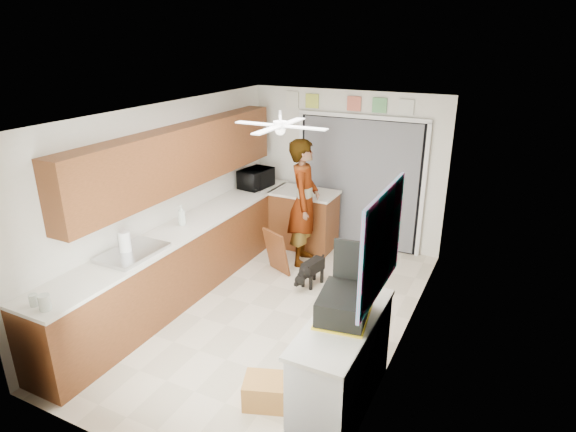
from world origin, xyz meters
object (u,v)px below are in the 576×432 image
(soap_bottle, at_px, (182,215))
(man, at_px, (304,203))
(paper_towel_roll, at_px, (125,243))
(suitcase, at_px, (344,305))
(microwave, at_px, (256,178))
(dog, at_px, (313,271))
(cardboard_box, at_px, (267,391))

(soap_bottle, xyz_separation_m, man, (1.09, 1.47, -0.12))
(paper_towel_roll, height_order, suitcase, paper_towel_roll)
(microwave, xyz_separation_m, suitcase, (2.62, -3.00, -0.04))
(microwave, distance_m, suitcase, 3.99)
(soap_bottle, distance_m, dog, 1.95)
(suitcase, distance_m, cardboard_box, 1.15)
(microwave, bearing_deg, dog, -118.19)
(suitcase, distance_m, man, 3.05)
(soap_bottle, relative_size, dog, 0.52)
(soap_bottle, distance_m, suitcase, 2.90)
(microwave, bearing_deg, cardboard_box, -142.43)
(soap_bottle, height_order, man, man)
(suitcase, bearing_deg, man, 113.04)
(suitcase, bearing_deg, paper_towel_roll, 169.38)
(suitcase, xyz_separation_m, man, (-1.58, 2.61, -0.10))
(dog, bearing_deg, paper_towel_roll, -116.34)
(paper_towel_roll, xyz_separation_m, man, (1.09, 2.49, -0.12))
(paper_towel_roll, xyz_separation_m, cardboard_box, (2.06, -0.45, -0.95))
(cardboard_box, relative_size, man, 0.23)
(man, xyz_separation_m, dog, (0.43, -0.62, -0.75))
(paper_towel_roll, distance_m, dog, 2.56)
(cardboard_box, bearing_deg, microwave, 121.15)
(microwave, xyz_separation_m, dog, (1.47, -1.02, -0.89))
(soap_bottle, height_order, cardboard_box, soap_bottle)
(microwave, distance_m, dog, 2.00)
(cardboard_box, bearing_deg, soap_bottle, 144.55)
(dog, bearing_deg, suitcase, -47.20)
(paper_towel_roll, distance_m, cardboard_box, 2.31)
(soap_bottle, height_order, dog, soap_bottle)
(microwave, distance_m, soap_bottle, 1.87)
(microwave, relative_size, suitcase, 1.01)
(microwave, relative_size, cardboard_box, 1.29)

